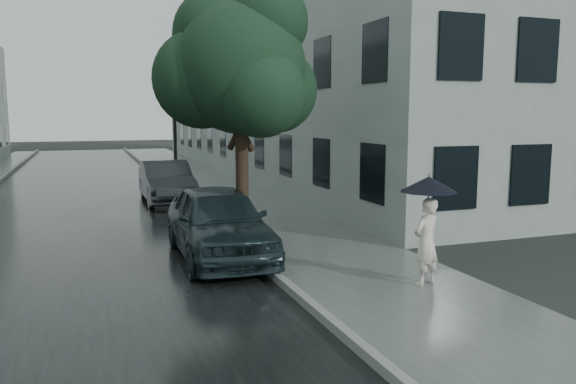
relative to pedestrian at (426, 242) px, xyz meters
name	(u,v)px	position (x,y,z in m)	size (l,w,h in m)	color
ground	(356,275)	(-0.88, 1.00, -0.80)	(120.00, 120.00, 0.00)	black
sidewalk	(224,193)	(-0.63, 13.00, -0.80)	(3.50, 60.00, 0.01)	slate
kerb_near	(178,193)	(-2.46, 13.00, -0.73)	(0.15, 60.00, 0.15)	slate
asphalt_road	(81,200)	(-5.96, 13.00, -0.80)	(6.85, 60.00, 0.00)	black
building_near	(285,88)	(4.59, 20.50, 3.70)	(7.02, 36.00, 9.00)	gray
pedestrian	(426,242)	(0.00, 0.00, 0.00)	(0.58, 0.38, 1.59)	beige
umbrella	(429,184)	(0.01, 0.00, 1.04)	(1.11, 1.11, 1.10)	black
street_tree	(240,67)	(-2.33, 4.12, 3.34)	(3.86, 3.51, 6.03)	#332619
lamp_post	(171,119)	(-2.48, 14.15, 2.07)	(0.82, 0.47, 5.02)	black
car_near	(219,222)	(-3.08, 3.21, -0.02)	(1.84, 4.57, 1.56)	#1B2A2E
car_far	(166,182)	(-3.08, 11.40, -0.07)	(1.54, 4.41, 1.45)	#26282B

